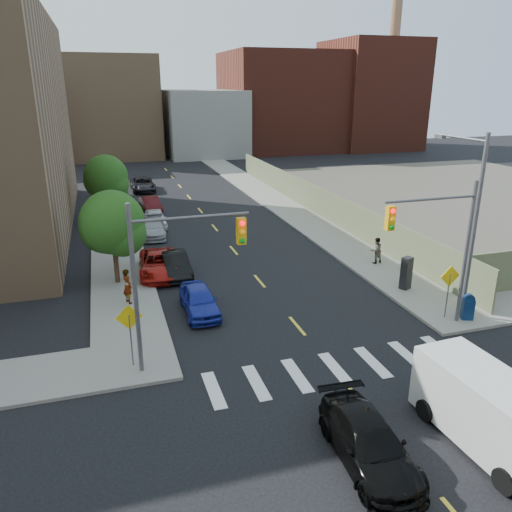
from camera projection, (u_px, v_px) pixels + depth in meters
ground at (385, 431)px, 16.75m from camera, size 160.00×160.00×0.00m
sidewalk_nw at (109, 194)px, 52.02m from camera, size 3.50×73.00×0.15m
sidewalk_ne at (252, 186)px, 56.34m from camera, size 3.50×73.00×0.15m
fence_north at (315, 200)px, 44.29m from camera, size 0.12×44.00×2.50m
gravel_lot at (470, 195)px, 51.63m from camera, size 36.00×42.00×0.06m
bg_bldg_midwest at (111, 107)px, 77.59m from camera, size 14.00×16.00×15.00m
bg_bldg_center at (202, 123)px, 80.51m from camera, size 12.00×16.00×10.00m
bg_bldg_east at (280, 102)px, 85.24m from camera, size 18.00×18.00×16.00m
bg_bldg_fareast at (370, 95)px, 87.57m from camera, size 14.00×16.00×18.00m
smokestack at (392, 65)px, 87.04m from camera, size 1.80×1.80×28.00m
signal_nw at (174, 264)px, 19.01m from camera, size 4.59×0.30×7.00m
signal_ne at (441, 237)px, 22.35m from camera, size 4.59×0.30×7.00m
streetlight_ne at (470, 213)px, 23.55m from camera, size 0.25×3.70×9.00m
warn_sign_nw at (130, 324)px, 19.79m from camera, size 1.06×0.06×2.83m
warn_sign_ne at (449, 282)px, 23.97m from camera, size 1.06×0.06×2.83m
warn_sign_midwest at (116, 232)px, 31.97m from camera, size 1.06×0.06×2.83m
tree_west_near at (112, 226)px, 27.86m from camera, size 3.66×3.64×5.52m
tree_west_far at (106, 179)px, 41.39m from camera, size 3.66×3.64×5.52m
parked_car_blue at (199, 300)px, 25.13m from camera, size 1.65×4.09×1.39m
parked_car_black at (175, 264)px, 30.12m from camera, size 1.59×4.28×1.40m
parked_car_red at (159, 264)px, 30.15m from camera, size 2.72×5.23×1.41m
parked_car_silver at (153, 228)px, 37.82m from camera, size 2.23×4.66×1.31m
parked_car_white at (155, 219)px, 40.25m from camera, size 1.72×4.12×1.39m
parked_car_maroon at (150, 205)px, 44.86m from camera, size 1.88×4.35×1.39m
parked_car_grey at (143, 184)px, 53.74m from camera, size 2.49×5.23×1.44m
black_sedan at (369, 443)px, 15.19m from camera, size 2.17×4.82×1.37m
cargo_van at (487, 408)px, 15.85m from camera, size 2.45×5.40×2.42m
mailbox at (468, 307)px, 24.16m from camera, size 0.64×0.57×1.30m
payphone at (406, 273)px, 27.66m from camera, size 0.68×0.63×1.85m
pedestrian_west at (128, 286)px, 25.85m from camera, size 0.67×0.80×1.87m
pedestrian_east at (376, 250)px, 31.67m from camera, size 0.89×0.73×1.68m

